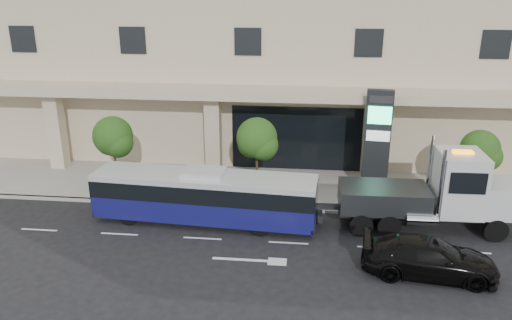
{
  "coord_description": "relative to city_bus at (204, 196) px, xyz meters",
  "views": [
    {
      "loc": [
        0.7,
        -21.78,
        11.09
      ],
      "look_at": [
        -1.87,
        2.0,
        2.73
      ],
      "focal_mm": 35.0,
      "sensor_mm": 36.0,
      "label": 1
    }
  ],
  "objects": [
    {
      "name": "black_sedan",
      "position": [
        9.95,
        -3.73,
        -0.63
      ],
      "size": [
        5.52,
        2.66,
        1.55
      ],
      "primitive_type": "imported",
      "rotation": [
        0.0,
        0.0,
        1.48
      ],
      "color": "black",
      "rests_on": "ground"
    },
    {
      "name": "tree_right",
      "position": [
        13.74,
        3.37,
        1.63
      ],
      "size": [
        2.1,
        2.0,
        4.04
      ],
      "color": "#422B19",
      "rests_on": "sidewalk"
    },
    {
      "name": "city_bus",
      "position": [
        0.0,
        0.0,
        0.0
      ],
      "size": [
        11.05,
        3.05,
        2.76
      ],
      "rotation": [
        0.0,
        0.0,
        -0.07
      ],
      "color": "black",
      "rests_on": "ground"
    },
    {
      "name": "sidewalk",
      "position": [
        4.22,
        4.77,
        -1.33
      ],
      "size": [
        120.0,
        6.0,
        0.15
      ],
      "primitive_type": "cube",
      "color": "gray",
      "rests_on": "ground"
    },
    {
      "name": "signage_pylon",
      "position": [
        8.71,
        4.77,
        1.66
      ],
      "size": [
        1.48,
        0.69,
        5.74
      ],
      "rotation": [
        0.0,
        0.0,
        -0.11
      ],
      "color": "black",
      "rests_on": "sidewalk"
    },
    {
      "name": "ground",
      "position": [
        4.22,
        -0.23,
        -1.41
      ],
      "size": [
        120.0,
        120.0,
        0.0
      ],
      "primitive_type": "plane",
      "color": "black",
      "rests_on": "ground"
    },
    {
      "name": "tow_truck",
      "position": [
        11.15,
        0.49,
        0.39
      ],
      "size": [
        9.6,
        2.54,
        4.37
      ],
      "rotation": [
        0.0,
        0.0,
        0.02
      ],
      "color": "#2D3033",
      "rests_on": "ground"
    },
    {
      "name": "tree_left",
      "position": [
        -5.76,
        3.37,
        1.71
      ],
      "size": [
        2.27,
        2.2,
        4.22
      ],
      "color": "#422B19",
      "rests_on": "sidewalk"
    },
    {
      "name": "curb",
      "position": [
        4.22,
        1.77,
        -1.33
      ],
      "size": [
        120.0,
        0.3,
        0.15
      ],
      "primitive_type": "cube",
      "color": "gray",
      "rests_on": "ground"
    },
    {
      "name": "tree_mid",
      "position": [
        2.24,
        3.37,
        1.85
      ],
      "size": [
        2.28,
        2.2,
        4.38
      ],
      "color": "#422B19",
      "rests_on": "sidewalk"
    },
    {
      "name": "convention_center",
      "position": [
        4.22,
        15.2,
        8.57
      ],
      "size": [
        60.0,
        17.6,
        20.0
      ],
      "color": "#C8B296",
      "rests_on": "ground"
    }
  ]
}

